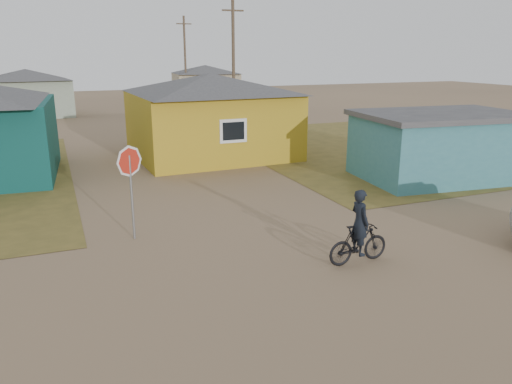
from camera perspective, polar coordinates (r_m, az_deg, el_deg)
ground at (r=10.89m, az=4.74°, el=-10.75°), size 120.00×120.00×0.00m
grass_ne at (r=28.89m, az=18.07°, el=5.31°), size 20.00×18.00×0.00m
house_yellow at (r=23.88m, az=-5.11°, el=8.83°), size 7.72×6.76×3.90m
shed_turquoise at (r=20.93m, az=20.25°, el=5.03°), size 6.71×4.93×2.60m
house_pale_west at (r=42.79m, az=-24.63°, el=10.33°), size 7.04×6.15×3.60m
house_beige_east at (r=50.86m, az=-5.78°, el=12.28°), size 6.95×6.05×3.60m
utility_pole_near at (r=32.57m, az=-2.60°, el=14.47°), size 1.40×0.20×8.00m
utility_pole_far at (r=48.18m, az=-8.09°, el=14.74°), size 1.40×0.20×8.00m
stop_sign at (r=13.35m, az=-14.21°, el=2.33°), size 0.82×0.19×2.54m
cyclist at (r=12.02m, az=11.67°, el=-5.01°), size 1.61×0.59×1.81m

